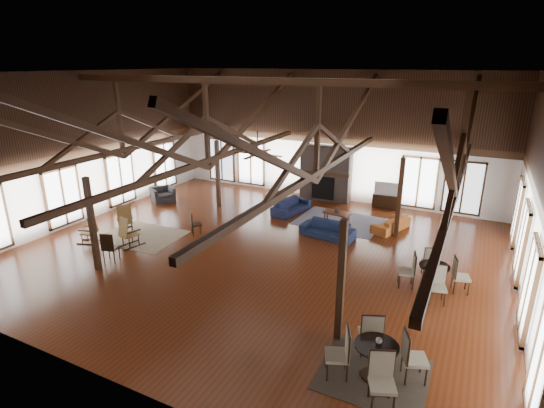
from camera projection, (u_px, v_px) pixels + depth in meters
The scene contains 31 objects.
floor at pixel (260, 251), 14.87m from camera, with size 16.00×16.00×0.00m, color #5A2512.
ceiling at pixel (258, 72), 12.96m from camera, with size 16.00×14.00×0.02m, color black.
wall_back at pixel (330, 136), 19.85m from camera, with size 16.00×0.02×6.00m, color white.
wall_front at pixel (83, 247), 7.98m from camera, with size 16.00×0.02×6.00m, color white.
wall_left at pixel (87, 147), 17.30m from camera, with size 0.02×14.00×6.00m, color white.
wall_right at pixel (543, 202), 10.52m from camera, with size 0.02×14.00×6.00m, color white.
roof_truss at pixel (259, 137), 13.59m from camera, with size 15.60×14.07×3.14m.
post_grid at pixel (259, 210), 14.38m from camera, with size 8.16×7.16×3.05m.
fireplace at pixel (326, 173), 20.11m from camera, with size 2.50×0.69×2.60m.
ceiling_fan at pixel (258, 153), 12.62m from camera, with size 1.60×1.60×0.75m.
sofa_navy_front at pixel (328, 230), 15.98m from camera, with size 2.04×0.80×0.59m, color #172140.
sofa_navy_left at pixel (291, 206), 18.60m from camera, with size 0.79×2.02×0.59m, color #161B3C.
sofa_orange at pixel (391, 223), 16.68m from camera, with size 0.72×1.83×0.54m, color #B35D22.
coffee_table at pixel (337, 214), 17.47m from camera, with size 1.18×0.72×0.42m.
vase at pixel (337, 210), 17.39m from camera, with size 0.20×0.20×0.21m, color #B2B2B2.
armchair at pixel (163, 195), 20.08m from camera, with size 1.04×0.91×0.68m, color #28282A.
side_table_lamp at pixel (156, 189), 20.77m from camera, with size 0.41×0.41×1.04m.
rocking_chair_a at pixel (125, 220), 16.21m from camera, with size 1.01×1.00×1.20m.
rocking_chair_b at pixel (127, 233), 15.05m from camera, with size 0.67×0.98×1.15m.
rocking_chair_c at pixel (91, 230), 15.42m from camera, with size 0.89×0.67×1.03m.
side_chair_a at pixel (194, 222), 16.14m from camera, with size 0.54×0.54×0.90m.
side_chair_b at pixel (109, 245), 13.85m from camera, with size 0.57×0.57×1.05m.
cafe_table_near at pixel (376, 355), 8.76m from camera, with size 2.14×2.14×1.11m.
cafe_table_far at pixel (434, 273), 12.25m from camera, with size 2.05×2.05×1.04m.
cup_near at pixel (379, 341), 8.73m from camera, with size 0.13×0.13×0.10m, color #B2B2B2.
cup_far at pixel (435, 264), 12.15m from camera, with size 0.13×0.13×0.10m, color #B2B2B2.
tv_console at pixel (387, 201), 19.25m from camera, with size 1.22×0.46×0.61m, color black.
television at pixel (387, 188), 19.08m from camera, with size 1.05×0.14×0.61m, color #B2B2B2.
rug_tan at pixel (141, 236), 16.15m from camera, with size 2.97×2.33×0.01m, color #C3AF87.
rug_navy at pixel (339, 221), 17.65m from camera, with size 3.38×2.53×0.01m, color #1B1E4C.
rug_dark at pixel (373, 374), 9.00m from camera, with size 2.21×2.01×0.01m, color black.
Camera 1 is at (6.45, -11.94, 6.30)m, focal length 28.00 mm.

